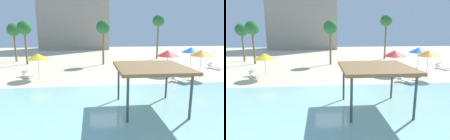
# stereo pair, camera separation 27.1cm
# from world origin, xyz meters

# --- Properties ---
(ground_plane) EXTENTS (80.00, 80.00, 0.00)m
(ground_plane) POSITION_xyz_m (0.00, 0.00, 0.00)
(ground_plane) COLOR beige
(lagoon_water) EXTENTS (44.00, 13.50, 0.04)m
(lagoon_water) POSITION_xyz_m (0.00, -5.25, 0.02)
(lagoon_water) COLOR #99D1C6
(lagoon_water) RESTS_ON ground
(shade_pavilion) EXTENTS (4.10, 4.10, 2.68)m
(shade_pavilion) POSITION_xyz_m (2.47, -3.66, 2.51)
(shade_pavilion) COLOR #42474C
(shade_pavilion) RESTS_ON ground
(beach_umbrella_orange_0) EXTENTS (2.14, 2.14, 2.86)m
(beach_umbrella_orange_0) POSITION_xyz_m (9.70, 3.22, 2.56)
(beach_umbrella_orange_0) COLOR silver
(beach_umbrella_orange_0) RESTS_ON ground
(beach_umbrella_yellow_1) EXTENTS (2.08, 2.08, 2.54)m
(beach_umbrella_yellow_1) POSITION_xyz_m (-6.24, 4.65, 2.25)
(beach_umbrella_yellow_1) COLOR silver
(beach_umbrella_yellow_1) RESTS_ON ground
(beach_umbrella_red_2) EXTENTS (2.40, 2.40, 2.64)m
(beach_umbrella_red_2) POSITION_xyz_m (7.19, 5.45, 2.30)
(beach_umbrella_red_2) COLOR silver
(beach_umbrella_red_2) RESTS_ON ground
(beach_umbrella_blue_3) EXTENTS (2.17, 2.17, 2.88)m
(beach_umbrella_blue_3) POSITION_xyz_m (10.15, 6.00, 2.58)
(beach_umbrella_blue_3) COLOR silver
(beach_umbrella_blue_3) RESTS_ON ground
(lounge_chair_0) EXTENTS (1.31, 1.98, 0.74)m
(lounge_chair_0) POSITION_xyz_m (6.91, 1.96, 0.33)
(lounge_chair_0) COLOR white
(lounge_chair_0) RESTS_ON ground
(lounge_chair_1) EXTENTS (1.09, 1.99, 0.74)m
(lounge_chair_1) POSITION_xyz_m (14.22, 7.69, 0.33)
(lounge_chair_1) COLOR white
(lounge_chair_1) RESTS_ON ground
(lounge_chair_2) EXTENTS (1.53, 1.92, 0.74)m
(lounge_chair_2) POSITION_xyz_m (-7.70, 5.51, 0.33)
(lounge_chair_2) COLOR white
(lounge_chair_2) RESTS_ON ground
(lounge_chair_4) EXTENTS (0.78, 1.95, 0.74)m
(lounge_chair_4) POSITION_xyz_m (9.39, 4.82, 0.33)
(lounge_chair_4) COLOR white
(lounge_chair_4) RESTS_ON ground
(palm_tree_0) EXTENTS (1.90, 1.90, 6.00)m
(palm_tree_0) POSITION_xyz_m (-10.10, 13.39, 4.91)
(palm_tree_0) COLOR brown
(palm_tree_0) RESTS_ON ground
(palm_tree_1) EXTENTS (1.90, 1.90, 6.08)m
(palm_tree_1) POSITION_xyz_m (0.60, 12.21, 4.99)
(palm_tree_1) COLOR brown
(palm_tree_1) RESTS_ON ground
(palm_tree_2) EXTENTS (1.90, 1.90, 5.73)m
(palm_tree_2) POSITION_xyz_m (-12.53, 16.05, 4.65)
(palm_tree_2) COLOR brown
(palm_tree_2) RESTS_ON ground
(palm_tree_3) EXTENTS (1.90, 1.90, 7.17)m
(palm_tree_3) POSITION_xyz_m (9.90, 16.70, 6.01)
(palm_tree_3) COLOR brown
(palm_tree_3) RESTS_ON ground
(hotel_block_0) EXTENTS (16.57, 8.17, 16.51)m
(hotel_block_0) POSITION_xyz_m (-5.04, 36.03, 8.25)
(hotel_block_0) COLOR #9E9384
(hotel_block_0) RESTS_ON ground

